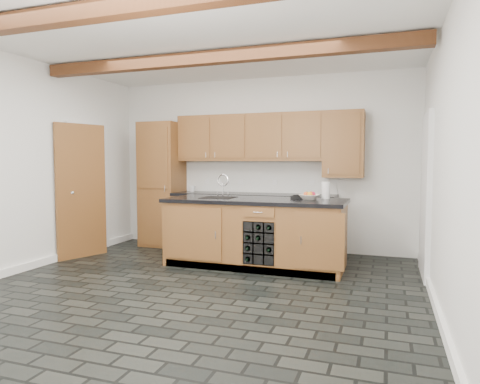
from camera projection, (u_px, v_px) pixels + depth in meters
The scene contains 10 objects.
ground at pixel (196, 289), 4.81m from camera, with size 5.00×5.00×0.00m, color black.
room_shell at pixel (207, 154), 5.23m from camera, with size 5.01×5.00×5.00m.
back_cabinetry at pixel (233, 190), 6.97m from camera, with size 3.65×0.62×2.20m.
island at pixel (255, 232), 5.89m from camera, with size 2.48×0.96×0.93m.
faucet at pixel (219, 195), 6.08m from camera, with size 0.45×0.40×0.34m.
kitchen_scale at pixel (297, 197), 5.84m from camera, with size 0.18×0.12×0.05m.
fruit_bowl at pixel (309, 197), 5.75m from camera, with size 0.28×0.28×0.07m, color beige.
fruit_cluster at pixel (309, 194), 5.74m from camera, with size 0.16×0.17×0.07m.
paper_towel at pixel (326, 190), 5.85m from camera, with size 0.11×0.11×0.23m, color white.
mug at pixel (192, 189), 7.22m from camera, with size 0.11×0.11×0.10m, color white.
Camera 1 is at (2.02, -4.30, 1.43)m, focal length 32.00 mm.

